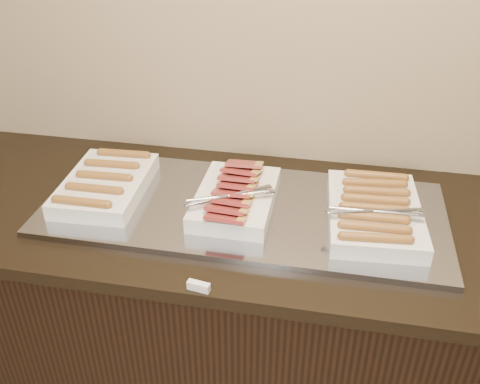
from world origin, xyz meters
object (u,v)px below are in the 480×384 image
warming_tray (243,209)px  dish_center (235,197)px  dish_left (106,184)px  dish_right (374,212)px  counter (238,317)px

warming_tray → dish_center: dish_center is taller
dish_left → dish_right: 0.82m
warming_tray → dish_right: size_ratio=2.97×
warming_tray → dish_center: (-0.02, -0.00, 0.04)m
dish_center → dish_right: bearing=0.5°
dish_left → dish_center: size_ratio=1.02×
counter → dish_left: (-0.42, -0.00, 0.50)m
dish_right → dish_center: bearing=176.3°
dish_left → dish_right: bearing=-2.7°
warming_tray → dish_left: 0.44m
counter → dish_center: size_ratio=5.69×
dish_left → dish_center: (0.41, -0.00, 0.01)m
dish_right → warming_tray: bearing=175.6°
counter → dish_right: dish_right is taller
warming_tray → dish_right: 0.39m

